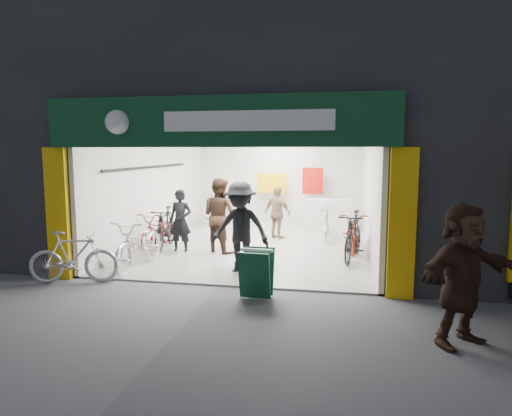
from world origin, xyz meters
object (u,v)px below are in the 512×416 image
(parked_bike, at_px, (73,257))
(sandwich_board, at_px, (257,272))
(bike_left_front, at_px, (140,244))
(bike_right_front, at_px, (353,236))

(parked_bike, relative_size, sandwich_board, 2.02)
(bike_left_front, relative_size, bike_right_front, 1.09)
(bike_left_front, relative_size, sandwich_board, 2.46)
(bike_right_front, bearing_deg, parked_bike, -140.25)
(bike_left_front, bearing_deg, sandwich_board, -25.90)
(bike_left_front, distance_m, bike_right_front, 4.81)
(bike_right_front, bearing_deg, bike_left_front, -148.81)
(bike_right_front, xyz_separation_m, sandwich_board, (-1.68, -3.09, -0.11))
(sandwich_board, bearing_deg, bike_left_front, 155.76)
(bike_left_front, relative_size, parked_bike, 1.22)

